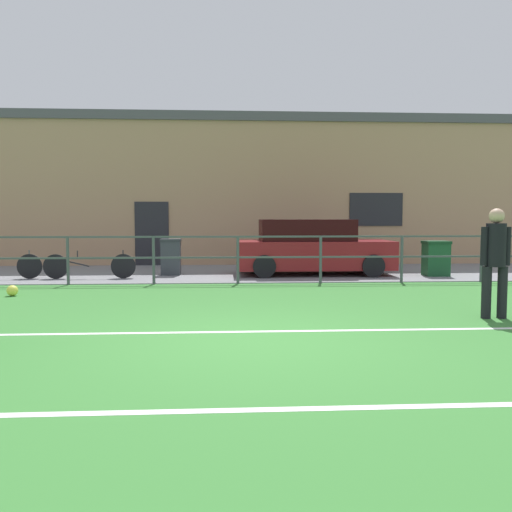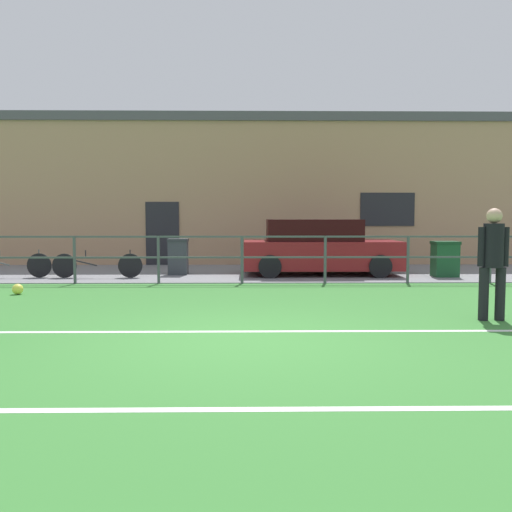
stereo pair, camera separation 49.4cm
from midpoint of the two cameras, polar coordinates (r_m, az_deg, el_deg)
The scene contains 13 objects.
ground at distance 7.13m, azimuth -0.00°, elevation -8.94°, with size 60.00×44.00×0.04m, color #387A33.
field_line_touchline at distance 7.60m, azimuth -0.06°, elevation -7.95°, with size 36.00×0.11×0.00m, color white.
field_line_hash at distance 4.64m, azimuth 0.49°, elevation -15.85°, with size 36.00×0.11×0.00m, color white.
pavement_strip at distance 15.53m, azimuth -0.46°, elevation -1.76°, with size 48.00×5.00×0.02m, color slate.
perimeter_fence at distance 12.97m, azimuth -0.39°, elevation 0.37°, with size 36.07×0.07×1.15m.
clubhouse_facade at distance 19.17m, azimuth -0.54°, elevation 6.90°, with size 28.00×2.56×5.05m.
player_goalkeeper at distance 9.16m, azimuth 25.09°, elevation -0.10°, with size 0.47×0.30×1.73m.
soccer_ball_match at distance 12.13m, azimuth -22.71°, elevation -3.24°, with size 0.22×0.22×0.22m, color #E5E04C.
parked_car_red at distance 15.00m, azimuth 7.55°, elevation 0.81°, with size 4.21×1.90×1.51m.
bicycle_parked_0 at distance 14.61m, azimuth -15.44°, elevation -0.93°, with size 2.34×0.04×0.73m.
bicycle_parked_2 at distance 15.40m, azimuth -23.62°, elevation -0.87°, with size 2.14×0.04×0.73m.
trash_bin_0 at distance 15.29m, azimuth 20.13°, elevation -0.27°, with size 0.65×0.55×0.94m.
trash_bin_1 at distance 15.01m, azimuth -7.25°, elevation -0.04°, with size 0.55×0.47×0.99m.
Camera 2 is at (0.14, -6.96, 1.58)m, focal length 38.05 mm.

